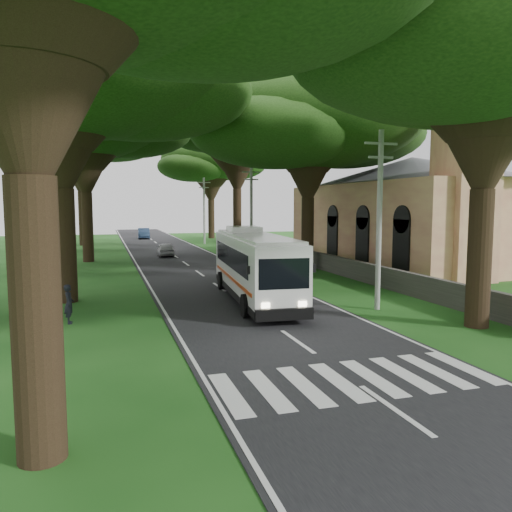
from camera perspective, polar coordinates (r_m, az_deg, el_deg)
ground at (r=15.76m, az=7.47°, el=-11.61°), size 140.00×140.00×0.00m
road at (r=39.45m, az=-7.80°, el=-1.05°), size 8.00×120.00×0.04m
crosswalk at (r=14.06m, az=10.95°, el=-13.85°), size 8.00×3.00×0.01m
property_wall at (r=40.85m, az=4.98°, el=0.05°), size 0.35×50.00×1.20m
church at (r=42.70m, az=17.45°, el=5.85°), size 14.00×24.00×11.60m
pole_near at (r=22.93m, az=13.91°, el=4.35°), size 1.60×0.24×8.00m
pole_mid at (r=41.38m, az=-0.54°, el=5.11°), size 1.60×0.24×8.00m
pole_far at (r=60.81m, az=-5.95°, el=5.32°), size 1.60×0.24×8.00m
tree_l_mida at (r=26.49m, az=-21.54°, el=19.44°), size 16.05×16.05×14.59m
tree_l_midb at (r=44.21m, az=-19.08°, el=14.53°), size 15.19×15.19×14.94m
tree_l_far at (r=62.22m, az=-19.51°, el=12.97°), size 15.57×15.57×16.19m
tree_r_near at (r=21.71m, az=25.12°, el=21.33°), size 15.11×15.11×13.99m
tree_r_mida at (r=37.03m, az=6.04°, el=14.94°), size 16.22×16.22×14.08m
tree_r_midb at (r=54.12m, az=-2.20°, el=14.76°), size 14.49×14.49×16.32m
tree_r_far at (r=71.48m, az=-5.19°, el=10.81°), size 13.92×13.92×14.00m
coach_bus at (r=24.62m, az=-0.21°, el=-1.03°), size 3.33×11.27×3.27m
distant_car_a at (r=46.64m, az=-10.27°, el=0.77°), size 1.68×3.74×1.25m
distant_car_b at (r=71.70m, az=-12.70°, el=2.55°), size 1.76×4.49×1.45m
pedestrian at (r=21.29m, az=-20.59°, el=-5.15°), size 0.41×0.60×1.58m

